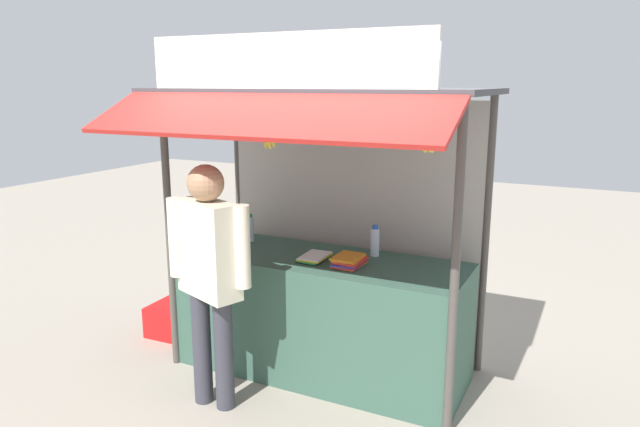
# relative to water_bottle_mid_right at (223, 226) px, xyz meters

# --- Properties ---
(ground_plane) EXTENTS (20.00, 20.00, 0.00)m
(ground_plane) POSITION_rel_water_bottle_mid_right_xyz_m (0.93, -0.03, -1.09)
(ground_plane) COLOR #9E9384
(stall_counter) EXTENTS (2.27, 0.79, 0.95)m
(stall_counter) POSITION_rel_water_bottle_mid_right_xyz_m (0.93, -0.03, -0.62)
(stall_counter) COLOR #385B4C
(stall_counter) RESTS_ON ground
(stall_structure) EXTENTS (2.47, 1.71, 2.58)m
(stall_structure) POSITION_rel_water_bottle_mid_right_xyz_m (0.93, 0.12, 0.50)
(stall_structure) COLOR #4C4742
(stall_structure) RESTS_ON ground
(water_bottle_mid_right) EXTENTS (0.08, 0.08, 0.30)m
(water_bottle_mid_right) POSITION_rel_water_bottle_mid_right_xyz_m (0.00, 0.00, 0.00)
(water_bottle_mid_right) COLOR silver
(water_bottle_mid_right) RESTS_ON stall_counter
(water_bottle_back_left) EXTENTS (0.07, 0.07, 0.24)m
(water_bottle_back_left) POSITION_rel_water_bottle_mid_right_xyz_m (0.18, 0.14, -0.03)
(water_bottle_back_left) COLOR silver
(water_bottle_back_left) RESTS_ON stall_counter
(water_bottle_far_left) EXTENTS (0.07, 0.07, 0.25)m
(water_bottle_far_left) POSITION_rel_water_bottle_mid_right_xyz_m (1.29, 0.21, -0.02)
(water_bottle_far_left) COLOR silver
(water_bottle_far_left) RESTS_ON stall_counter
(magazine_stack_center) EXTENTS (0.22, 0.28, 0.07)m
(magazine_stack_center) POSITION_rel_water_bottle_mid_right_xyz_m (1.21, -0.11, -0.10)
(magazine_stack_center) COLOR yellow
(magazine_stack_center) RESTS_ON stall_counter
(magazine_stack_mid_left) EXTENTS (0.19, 0.29, 0.04)m
(magazine_stack_mid_left) POSITION_rel_water_bottle_mid_right_xyz_m (0.92, -0.09, -0.12)
(magazine_stack_mid_left) COLOR black
(magazine_stack_mid_left) RESTS_ON stall_counter
(banana_bunch_rightmost) EXTENTS (0.10, 0.10, 0.24)m
(banana_bunch_rightmost) POSITION_rel_water_bottle_mid_right_xyz_m (1.89, -0.53, 0.85)
(banana_bunch_rightmost) COLOR #332D23
(banana_bunch_leftmost) EXTENTS (0.09, 0.09, 0.27)m
(banana_bunch_leftmost) POSITION_rel_water_bottle_mid_right_xyz_m (0.79, -0.53, 0.82)
(banana_bunch_leftmost) COLOR #332D23
(vendor_person) EXTENTS (0.66, 0.37, 1.75)m
(vendor_person) POSITION_rel_water_bottle_mid_right_xyz_m (0.47, -0.81, -0.04)
(vendor_person) COLOR #383842
(vendor_person) RESTS_ON ground
(plastic_crate) EXTENTS (0.41, 0.41, 0.28)m
(plastic_crate) POSITION_rel_water_bottle_mid_right_xyz_m (-0.59, 0.01, -0.95)
(plastic_crate) COLOR red
(plastic_crate) RESTS_ON ground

